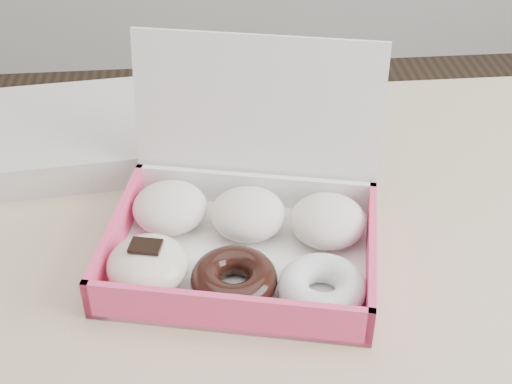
{
  "coord_description": "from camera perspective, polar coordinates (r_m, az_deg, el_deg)",
  "views": [
    {
      "loc": [
        -0.22,
        -0.57,
        1.27
      ],
      "look_at": [
        -0.16,
        0.03,
        0.82
      ],
      "focal_mm": 50.0,
      "sensor_mm": 36.0,
      "label": 1
    }
  ],
  "objects": [
    {
      "name": "table",
      "position": [
        0.85,
        11.18,
        -8.96
      ],
      "size": [
        1.2,
        0.8,
        0.75
      ],
      "color": "tan",
      "rests_on": "ground"
    },
    {
      "name": "donut_box",
      "position": [
        0.77,
        -1.21,
        -3.0
      ],
      "size": [
        0.33,
        0.3,
        0.2
      ],
      "rotation": [
        0.0,
        0.0,
        -0.23
      ],
      "color": "white",
      "rests_on": "table"
    },
    {
      "name": "newspapers",
      "position": [
        0.98,
        -16.56,
        4.25
      ],
      "size": [
        0.29,
        0.24,
        0.04
      ],
      "primitive_type": "cube",
      "rotation": [
        0.0,
        0.0,
        0.1
      ],
      "color": "white",
      "rests_on": "table"
    }
  ]
}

